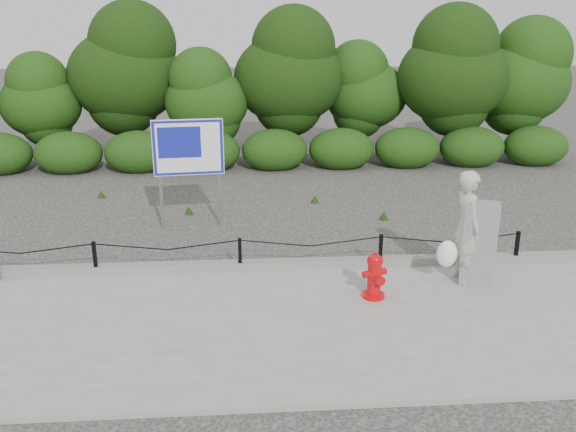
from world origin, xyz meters
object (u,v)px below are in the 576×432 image
(pedestrian, at_px, (465,229))
(utility_cabinet, at_px, (479,243))
(advertising_sign, at_px, (188,152))
(fire_hydrant, at_px, (375,276))

(pedestrian, height_order, utility_cabinet, pedestrian)
(pedestrian, relative_size, advertising_sign, 0.82)
(utility_cabinet, height_order, advertising_sign, advertising_sign)
(utility_cabinet, relative_size, advertising_sign, 0.67)
(pedestrian, distance_m, utility_cabinet, 0.33)
(pedestrian, xyz_separation_m, advertising_sign, (-4.79, 3.29, 0.64))
(advertising_sign, bearing_deg, fire_hydrant, -56.45)
(utility_cabinet, xyz_separation_m, advertising_sign, (-4.99, 3.42, 0.86))
(fire_hydrant, distance_m, advertising_sign, 5.12)
(fire_hydrant, distance_m, utility_cabinet, 1.89)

